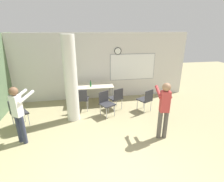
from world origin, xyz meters
TOP-DOWN VIEW (x-y plane):
  - wall_back at (0.04, 5.06)m, footprint 8.00×0.15m
  - support_pillar at (-0.99, 3.20)m, footprint 0.42×0.42m
  - folding_table at (-0.16, 4.46)m, footprint 1.52×0.80m
  - bottle_on_table at (-0.31, 4.32)m, footprint 0.06×0.06m
  - chair_table_front at (0.15, 3.27)m, footprint 0.60×0.60m
  - chair_mid_room at (1.64, 3.32)m, footprint 0.59×0.59m
  - chair_by_left_wall at (-2.68, 2.97)m, footprint 0.61×0.61m
  - chair_table_left at (-0.67, 3.80)m, footprint 0.50×0.50m
  - chair_table_right at (0.60, 3.66)m, footprint 0.58×0.58m
  - person_playing_side at (1.51, 1.67)m, footprint 0.43×0.66m
  - person_watching_back at (-2.30, 2.12)m, footprint 0.57×0.64m

SIDE VIEW (x-z plane):
  - chair_table_front at x=0.15m, z-range 0.08..0.95m
  - chair_mid_room at x=1.64m, z-range 0.08..0.95m
  - chair_by_left_wall at x=-2.68m, z-range 0.08..0.95m
  - chair_table_left at x=-0.67m, z-range 0.08..0.95m
  - chair_table_right at x=0.60m, z-range 0.08..0.95m
  - folding_table at x=-0.16m, z-range 0.33..1.09m
  - bottle_on_table at x=-0.31m, z-range 0.73..0.99m
  - person_watching_back at x=-2.30m, z-range 0.14..1.74m
  - person_playing_side at x=1.51m, z-range 0.14..1.78m
  - wall_back at x=0.04m, z-range 0.00..2.80m
  - support_pillar at x=-0.99m, z-range 0.00..2.80m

